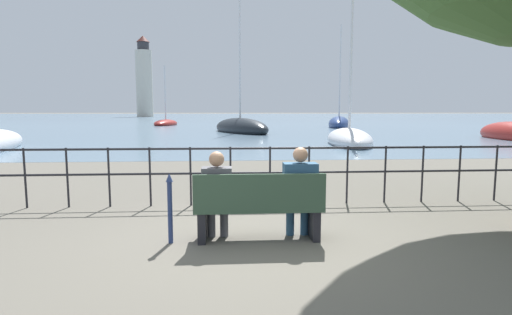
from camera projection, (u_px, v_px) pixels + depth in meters
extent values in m
plane|color=#605B51|center=(259.00, 239.00, 5.26)|extent=(1000.00, 1000.00, 0.00)
cube|color=slate|center=(229.00, 116.00, 162.27)|extent=(600.00, 300.00, 0.01)
cube|color=#334C38|center=(259.00, 208.00, 5.21)|extent=(1.67, 0.45, 0.05)
cube|color=#334C38|center=(260.00, 192.00, 4.98)|extent=(1.67, 0.04, 0.45)
cube|color=black|center=(202.00, 225.00, 5.19)|extent=(0.10, 0.41, 0.40)
cube|color=black|center=(314.00, 223.00, 5.29)|extent=(0.10, 0.41, 0.40)
cylinder|color=#4C4C51|center=(211.00, 220.00, 5.34)|extent=(0.11, 0.11, 0.45)
cylinder|color=#4C4C51|center=(224.00, 220.00, 5.36)|extent=(0.11, 0.11, 0.45)
cube|color=#4C4C51|center=(217.00, 201.00, 5.23)|extent=(0.32, 0.26, 0.14)
cube|color=#4C4C51|center=(217.00, 187.00, 5.12)|extent=(0.38, 0.24, 0.51)
sphere|color=#A87A5B|center=(217.00, 159.00, 5.08)|extent=(0.20, 0.20, 0.20)
cylinder|color=navy|center=(290.00, 219.00, 5.42)|extent=(0.11, 0.11, 0.45)
cylinder|color=navy|center=(304.00, 218.00, 5.43)|extent=(0.11, 0.11, 0.45)
cube|color=navy|center=(299.00, 200.00, 5.31)|extent=(0.37, 0.26, 0.14)
cube|color=navy|center=(300.00, 184.00, 5.19)|extent=(0.44, 0.24, 0.56)
sphere|color=#A87A5B|center=(300.00, 155.00, 5.15)|extent=(0.20, 0.20, 0.20)
cylinder|color=black|center=(25.00, 178.00, 6.89)|extent=(0.04, 0.04, 1.05)
cylinder|color=black|center=(67.00, 178.00, 6.94)|extent=(0.04, 0.04, 1.05)
cylinder|color=black|center=(109.00, 177.00, 6.99)|extent=(0.04, 0.04, 1.05)
cylinder|color=black|center=(150.00, 177.00, 7.04)|extent=(0.04, 0.04, 1.05)
cylinder|color=black|center=(191.00, 176.00, 7.09)|extent=(0.04, 0.04, 1.05)
cylinder|color=black|center=(231.00, 176.00, 7.14)|extent=(0.04, 0.04, 1.05)
cylinder|color=black|center=(270.00, 176.00, 7.19)|extent=(0.04, 0.04, 1.05)
cylinder|color=black|center=(309.00, 175.00, 7.23)|extent=(0.04, 0.04, 1.05)
cylinder|color=black|center=(347.00, 175.00, 7.28)|extent=(0.04, 0.04, 1.05)
cylinder|color=black|center=(385.00, 174.00, 7.33)|extent=(0.04, 0.04, 1.05)
cylinder|color=black|center=(422.00, 174.00, 7.38)|extent=(0.04, 0.04, 1.05)
cylinder|color=black|center=(459.00, 173.00, 7.43)|extent=(0.04, 0.04, 1.05)
cylinder|color=black|center=(496.00, 173.00, 7.48)|extent=(0.04, 0.04, 1.05)
cylinder|color=black|center=(250.00, 148.00, 7.10)|extent=(12.07, 0.04, 0.04)
cylinder|color=black|center=(250.00, 173.00, 7.16)|extent=(12.07, 0.04, 0.04)
cylinder|color=navy|center=(170.00, 213.00, 5.06)|extent=(0.06, 0.06, 0.79)
cone|color=navy|center=(169.00, 178.00, 5.01)|extent=(0.09, 0.09, 0.11)
ellipsoid|color=maroon|center=(166.00, 124.00, 48.49)|extent=(3.09, 6.38, 1.01)
cylinder|color=silver|center=(165.00, 93.00, 48.07)|extent=(0.14, 0.14, 6.67)
ellipsoid|color=black|center=(240.00, 128.00, 31.77)|extent=(5.48, 9.03, 1.67)
cylinder|color=silver|center=(240.00, 57.00, 31.13)|extent=(0.14, 0.14, 10.20)
ellipsoid|color=navy|center=(339.00, 124.00, 42.45)|extent=(4.22, 7.97, 1.66)
cylinder|color=silver|center=(340.00, 72.00, 41.83)|extent=(0.14, 0.14, 9.81)
ellipsoid|color=silver|center=(349.00, 140.00, 20.51)|extent=(3.16, 7.07, 1.18)
cylinder|color=silver|center=(351.00, 56.00, 20.02)|extent=(0.14, 0.14, 7.75)
cylinder|color=beige|center=(144.00, 84.00, 122.52)|extent=(5.00, 5.00, 20.14)
cylinder|color=#2D2D33|center=(143.00, 46.00, 121.22)|extent=(3.50, 3.50, 2.46)
cone|color=#4C1E19|center=(143.00, 39.00, 120.96)|extent=(4.00, 4.00, 1.96)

